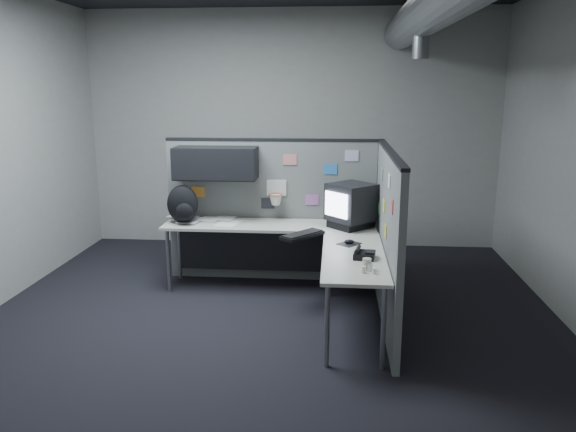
# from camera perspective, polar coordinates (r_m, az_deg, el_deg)

# --- Properties ---
(room) EXTENTS (5.62, 5.62, 3.22)m
(room) POSITION_cam_1_polar(r_m,az_deg,el_deg) (4.91, 4.42, 11.83)
(room) COLOR black
(room) RESTS_ON ground
(partition_back) EXTENTS (2.44, 0.42, 1.63)m
(partition_back) POSITION_cam_1_polar(r_m,az_deg,el_deg) (6.32, -3.04, 2.11)
(partition_back) COLOR slate
(partition_back) RESTS_ON ground
(partition_right) EXTENTS (0.07, 2.23, 1.63)m
(partition_right) POSITION_cam_1_polar(r_m,az_deg,el_deg) (5.33, 10.05, -2.13)
(partition_right) COLOR slate
(partition_right) RESTS_ON ground
(desk) EXTENTS (2.31, 2.11, 0.73)m
(desk) POSITION_cam_1_polar(r_m,az_deg,el_deg) (5.85, 0.20, -2.64)
(desk) COLOR beige
(desk) RESTS_ON ground
(monitor) EXTENTS (0.58, 0.58, 0.47)m
(monitor) POSITION_cam_1_polar(r_m,az_deg,el_deg) (5.95, 6.42, 1.11)
(monitor) COLOR black
(monitor) RESTS_ON desk
(keyboard) EXTENTS (0.45, 0.48, 0.04)m
(keyboard) POSITION_cam_1_polar(r_m,az_deg,el_deg) (5.59, 1.46, -1.93)
(keyboard) COLOR black
(keyboard) RESTS_ON desk
(mouse) EXTENTS (0.25, 0.26, 0.04)m
(mouse) POSITION_cam_1_polar(r_m,az_deg,el_deg) (5.38, 6.24, -2.69)
(mouse) COLOR black
(mouse) RESTS_ON desk
(phone) EXTENTS (0.21, 0.22, 0.09)m
(phone) POSITION_cam_1_polar(r_m,az_deg,el_deg) (4.96, 7.73, -3.87)
(phone) COLOR black
(phone) RESTS_ON desk
(bottles) EXTENTS (0.12, 0.15, 0.07)m
(bottles) POSITION_cam_1_polar(r_m,az_deg,el_deg) (4.62, 8.12, -5.22)
(bottles) COLOR silver
(bottles) RESTS_ON desk
(cup) EXTENTS (0.09, 0.09, 0.10)m
(cup) POSITION_cam_1_polar(r_m,az_deg,el_deg) (4.64, 8.02, -4.88)
(cup) COLOR beige
(cup) RESTS_ON desk
(papers) EXTENTS (0.88, 0.65, 0.02)m
(papers) POSITION_cam_1_polar(r_m,az_deg,el_deg) (6.38, -8.60, -0.26)
(papers) COLOR white
(papers) RESTS_ON desk
(backpack) EXTENTS (0.35, 0.32, 0.42)m
(backpack) POSITION_cam_1_polar(r_m,az_deg,el_deg) (6.21, -10.63, 1.12)
(backpack) COLOR black
(backpack) RESTS_ON desk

